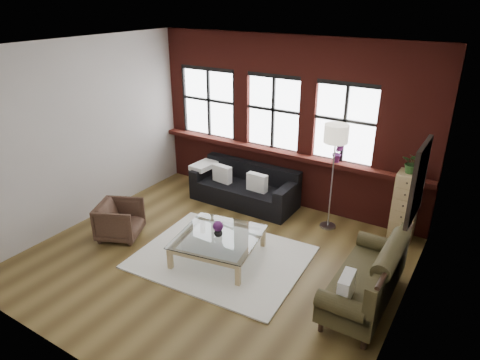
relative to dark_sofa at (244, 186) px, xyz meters
The scene contains 26 objects.
floor 2.03m from the dark_sofa, 71.99° to the right, with size 5.50×5.50×0.00m, color brown.
ceiling 3.46m from the dark_sofa, 71.99° to the right, with size 5.50×5.50×0.00m, color white.
wall_back 1.50m from the dark_sofa, 44.16° to the left, with size 5.50×5.50×0.00m, color beige.
wall_front 4.61m from the dark_sofa, 82.01° to the right, with size 5.50×5.50×0.00m, color beige.
wall_left 3.11m from the dark_sofa, 138.29° to the right, with size 5.00×5.00×0.00m, color beige.
wall_right 4.06m from the dark_sofa, 29.43° to the right, with size 5.00×5.00×0.00m, color beige.
brick_backwall 1.47m from the dark_sofa, 41.15° to the left, with size 5.50×0.12×3.20m, color #581A14, non-canonical shape.
sill_ledge 1.01m from the dark_sofa, 36.07° to the left, with size 5.50×0.30×0.08m, color #581A14.
window_left 1.89m from the dark_sofa, 155.05° to the left, with size 1.38×0.10×1.50m, color black, non-canonical shape.
window_mid 1.51m from the dark_sofa, 59.97° to the left, with size 1.38×0.10×1.50m, color black, non-canonical shape.
window_right 2.27m from the dark_sofa, 17.75° to the left, with size 1.38×0.10×1.50m, color black, non-canonical shape.
wall_poster 3.98m from the dark_sofa, 25.61° to the right, with size 0.05×0.74×0.94m, color black, non-canonical shape.
shag_rug 2.00m from the dark_sofa, 68.85° to the right, with size 2.55×2.00×0.03m, color white.
dark_sofa is the anchor object (origin of this frame).
pillow_a 0.49m from the dark_sofa, 167.36° to the right, with size 0.40×0.14×0.34m, color white.
pillow_b 0.41m from the dark_sofa, 16.08° to the right, with size 0.40×0.14×0.34m, color white.
vintage_settee 3.39m from the dark_sofa, 30.57° to the right, with size 0.80×1.80×0.96m, color #38321A, non-canonical shape.
pillow_settee 3.64m from the dark_sofa, 38.69° to the right, with size 0.14×0.38×0.34m, color white.
armchair 2.48m from the dark_sofa, 116.78° to the right, with size 0.68×0.70×0.63m, color #3F2A1F.
coffee_table 1.98m from the dark_sofa, 70.18° to the right, with size 1.22×1.22×0.41m, color tan, non-canonical shape.
vase 1.97m from the dark_sofa, 70.18° to the right, with size 0.14×0.14×0.14m, color #B2B2B2.
flowers 1.98m from the dark_sofa, 70.18° to the right, with size 0.16×0.16×0.16m, color #5E2264.
drawer_chest 2.98m from the dark_sofa, ahead, with size 0.37×0.37×1.21m, color tan.
potted_plant_top 3.13m from the dark_sofa, ahead, with size 0.31×0.26×0.34m, color #2D5923.
floor_lamp 1.88m from the dark_sofa, ahead, with size 0.40×0.40×2.04m, color #A5A5A8, non-canonical shape.
sill_plant 1.94m from the dark_sofa, 14.02° to the left, with size 0.19×0.16×0.35m, color #5E2264.
Camera 1 is at (3.36, -4.61, 3.85)m, focal length 32.00 mm.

